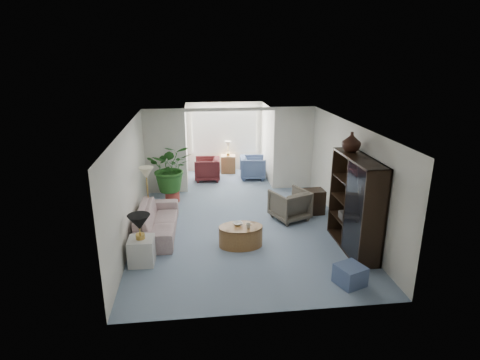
{
  "coord_description": "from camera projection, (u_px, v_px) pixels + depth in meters",
  "views": [
    {
      "loc": [
        -1.06,
        -8.33,
        4.02
      ],
      "look_at": [
        0.0,
        0.6,
        1.1
      ],
      "focal_mm": 29.64,
      "sensor_mm": 36.0,
      "label": 1
    }
  ],
  "objects": [
    {
      "name": "shelf_clutter",
      "position": [
        355.0,
        217.0,
        8.14
      ],
      "size": [
        0.3,
        1.07,
        0.61
      ],
      "color": "#3C3836",
      "rests_on": "entertainment_cabinet"
    },
    {
      "name": "wingback_chair",
      "position": [
        290.0,
        205.0,
        9.89
      ],
      "size": [
        1.08,
        1.09,
        0.76
      ],
      "primitive_type": "imported",
      "rotation": [
        0.0,
        0.0,
        3.55
      ],
      "color": "#675F51",
      "rests_on": "ground"
    },
    {
      "name": "window_pane",
      "position": [
        224.0,
        131.0,
        13.69
      ],
      "size": [
        2.2,
        0.02,
        1.5
      ],
      "primitive_type": "cube",
      "color": "white"
    },
    {
      "name": "house_plant",
      "position": [
        171.0,
        168.0,
        10.86
      ],
      "size": [
        1.21,
        1.05,
        1.34
      ],
      "primitive_type": "imported",
      "color": "#296221",
      "rests_on": "plant_pot"
    },
    {
      "name": "entertainment_cabinet",
      "position": [
        356.0,
        204.0,
        8.22
      ],
      "size": [
        0.48,
        1.81,
        2.01
      ],
      "primitive_type": "cube",
      "color": "black",
      "rests_on": "ground"
    },
    {
      "name": "sunroom_chair_maroon",
      "position": [
        207.0,
        169.0,
        12.93
      ],
      "size": [
        0.87,
        0.85,
        0.74
      ],
      "primitive_type": "imported",
      "rotation": [
        0.0,
        0.0,
        -1.65
      ],
      "color": "#5A1F21",
      "rests_on": "ground"
    },
    {
      "name": "side_table_dark",
      "position": [
        313.0,
        201.0,
        10.27
      ],
      "size": [
        0.55,
        0.45,
        0.64
      ],
      "primitive_type": "cube",
      "rotation": [
        0.0,
        0.0,
        0.06
      ],
      "color": "black",
      "rests_on": "ground"
    },
    {
      "name": "framed_picture",
      "position": [
        352.0,
        160.0,
        8.89
      ],
      "size": [
        0.04,
        0.5,
        0.4
      ],
      "primitive_type": "cube",
      "color": "beige"
    },
    {
      "name": "table_lamp",
      "position": [
        139.0,
        222.0,
        7.63
      ],
      "size": [
        0.44,
        0.44,
        0.3
      ],
      "primitive_type": "cone",
      "color": "black",
      "rests_on": "end_table"
    },
    {
      "name": "floor",
      "position": [
        243.0,
        233.0,
        9.23
      ],
      "size": [
        6.0,
        6.0,
        0.0
      ],
      "primitive_type": "plane",
      "color": "#7C8FA4",
      "rests_on": "ground"
    },
    {
      "name": "window_blinds",
      "position": [
        225.0,
        131.0,
        13.66
      ],
      "size": [
        2.2,
        0.02,
        1.5
      ],
      "primitive_type": "cube",
      "color": "white"
    },
    {
      "name": "floor_lamp",
      "position": [
        146.0,
        173.0,
        9.5
      ],
      "size": [
        0.36,
        0.36,
        0.28
      ],
      "primitive_type": "cone",
      "color": "#EDE7BD",
      "rests_on": "ground"
    },
    {
      "name": "sunroom_floor",
      "position": [
        228.0,
        179.0,
        13.1
      ],
      "size": [
        2.6,
        2.6,
        0.0
      ],
      "primitive_type": "plane",
      "color": "#7C8FA4",
      "rests_on": "ground"
    },
    {
      "name": "ottoman",
      "position": [
        350.0,
        275.0,
        7.14
      ],
      "size": [
        0.59,
        0.59,
        0.37
      ],
      "primitive_type": "cube",
      "rotation": [
        0.0,
        0.0,
        0.37
      ],
      "color": "slate",
      "rests_on": "ground"
    },
    {
      "name": "back_pier_left",
      "position": [
        165.0,
        152.0,
        11.47
      ],
      "size": [
        1.2,
        0.12,
        2.5
      ],
      "primitive_type": "cube",
      "color": "silver",
      "rests_on": "ground"
    },
    {
      "name": "back_header",
      "position": [
        230.0,
        109.0,
        11.31
      ],
      "size": [
        2.6,
        0.12,
        0.1
      ],
      "primitive_type": "cube",
      "color": "silver",
      "rests_on": "back_pier_left"
    },
    {
      "name": "sofa",
      "position": [
        157.0,
        221.0,
        9.1
      ],
      "size": [
        0.9,
        2.18,
        0.63
      ],
      "primitive_type": "imported",
      "rotation": [
        0.0,
        0.0,
        1.55
      ],
      "color": "#C1B3A3",
      "rests_on": "ground"
    },
    {
      "name": "sunroom_chair_blue",
      "position": [
        253.0,
        167.0,
        13.1
      ],
      "size": [
        0.87,
        0.85,
        0.74
      ],
      "primitive_type": "imported",
      "rotation": [
        0.0,
        0.0,
        1.5
      ],
      "color": "slate",
      "rests_on": "ground"
    },
    {
      "name": "back_pier_right",
      "position": [
        293.0,
        149.0,
        11.89
      ],
      "size": [
        1.2,
        0.12,
        2.5
      ],
      "primitive_type": "cube",
      "color": "silver",
      "rests_on": "ground"
    },
    {
      "name": "end_table",
      "position": [
        142.0,
        251.0,
        7.82
      ],
      "size": [
        0.5,
        0.5,
        0.54
      ],
      "primitive_type": "cube",
      "rotation": [
        0.0,
        0.0,
        -0.02
      ],
      "color": "silver",
      "rests_on": "ground"
    },
    {
      "name": "coffee_cup",
      "position": [
        248.0,
        226.0,
        8.4
      ],
      "size": [
        0.13,
        0.13,
        0.1
      ],
      "primitive_type": "imported",
      "rotation": [
        0.0,
        0.0,
        0.22
      ],
      "color": "beige",
      "rests_on": "coffee_table"
    },
    {
      "name": "sunroom_table",
      "position": [
        228.0,
        164.0,
        13.74
      ],
      "size": [
        0.52,
        0.42,
        0.6
      ],
      "primitive_type": "cube",
      "rotation": [
        0.0,
        0.0,
        -0.07
      ],
      "color": "olive",
      "rests_on": "ground"
    },
    {
      "name": "coffee_table",
      "position": [
        241.0,
        236.0,
        8.56
      ],
      "size": [
        1.14,
        1.14,
        0.45
      ],
      "primitive_type": "cylinder",
      "rotation": [
        0.0,
        0.0,
        0.22
      ],
      "color": "olive",
      "rests_on": "ground"
    },
    {
      "name": "coffee_bowl",
      "position": [
        238.0,
        224.0,
        8.57
      ],
      "size": [
        0.25,
        0.25,
        0.05
      ],
      "primitive_type": "imported",
      "rotation": [
        0.0,
        0.0,
        0.22
      ],
      "color": "white",
      "rests_on": "coffee_table"
    },
    {
      "name": "plant_pot",
      "position": [
        172.0,
        196.0,
        11.12
      ],
      "size": [
        0.4,
        0.4,
        0.32
      ],
      "primitive_type": "cylinder",
      "color": "#AD3E32",
      "rests_on": "ground"
    },
    {
      "name": "cabinet_urn",
      "position": [
        351.0,
        142.0,
        8.32
      ],
      "size": [
        0.4,
        0.4,
        0.42
      ],
      "primitive_type": "imported",
      "color": "black",
      "rests_on": "entertainment_cabinet"
    }
  ]
}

